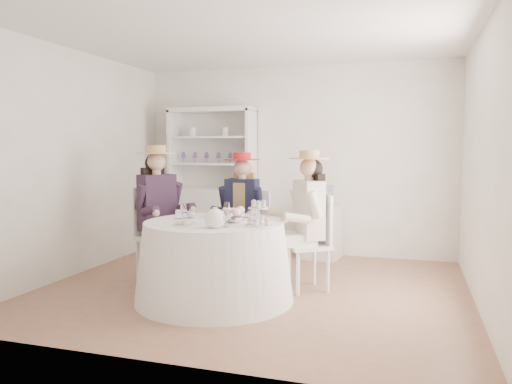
% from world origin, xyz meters
% --- Properties ---
extents(ground, '(4.50, 4.50, 0.00)m').
position_xyz_m(ground, '(0.00, 0.00, 0.00)').
color(ground, brown).
rests_on(ground, ground).
extents(ceiling, '(4.50, 4.50, 0.00)m').
position_xyz_m(ceiling, '(0.00, 0.00, 2.70)').
color(ceiling, white).
rests_on(ceiling, wall_back).
extents(wall_back, '(4.50, 0.00, 4.50)m').
position_xyz_m(wall_back, '(0.00, 2.00, 1.35)').
color(wall_back, silver).
rests_on(wall_back, ground).
extents(wall_front, '(4.50, 0.00, 4.50)m').
position_xyz_m(wall_front, '(0.00, -2.00, 1.35)').
color(wall_front, silver).
rests_on(wall_front, ground).
extents(wall_left, '(0.00, 4.50, 4.50)m').
position_xyz_m(wall_left, '(-2.25, 0.00, 1.35)').
color(wall_left, silver).
rests_on(wall_left, ground).
extents(wall_right, '(0.00, 4.50, 4.50)m').
position_xyz_m(wall_right, '(2.25, 0.00, 1.35)').
color(wall_right, silver).
rests_on(wall_right, ground).
extents(tea_table, '(1.59, 1.59, 0.80)m').
position_xyz_m(tea_table, '(-0.25, -0.50, 0.40)').
color(tea_table, white).
rests_on(tea_table, ground).
extents(hutch, '(1.37, 0.79, 2.11)m').
position_xyz_m(hutch, '(-1.18, 1.77, 0.75)').
color(hutch, silver).
rests_on(hutch, ground).
extents(side_table, '(0.53, 0.53, 0.73)m').
position_xyz_m(side_table, '(0.45, 1.75, 0.36)').
color(side_table, silver).
rests_on(side_table, ground).
extents(hatbox, '(0.38, 0.38, 0.28)m').
position_xyz_m(hatbox, '(0.45, 1.75, 0.87)').
color(hatbox, black).
rests_on(hatbox, side_table).
extents(guest_left, '(0.67, 0.62, 1.56)m').
position_xyz_m(guest_left, '(-1.14, 0.00, 0.88)').
color(guest_left, silver).
rests_on(guest_left, ground).
extents(guest_mid, '(0.53, 0.56, 1.48)m').
position_xyz_m(guest_mid, '(-0.31, 0.53, 0.84)').
color(guest_mid, silver).
rests_on(guest_mid, ground).
extents(guest_right, '(0.65, 0.61, 1.50)m').
position_xyz_m(guest_right, '(0.56, 0.13, 0.85)').
color(guest_right, silver).
rests_on(guest_right, ground).
extents(spare_chair, '(0.44, 0.44, 1.01)m').
position_xyz_m(spare_chair, '(-0.21, 0.83, 0.54)').
color(spare_chair, silver).
rests_on(spare_chair, ground).
extents(teacup_a, '(0.11, 0.11, 0.07)m').
position_xyz_m(teacup_a, '(-0.55, -0.41, 0.83)').
color(teacup_a, white).
rests_on(teacup_a, tea_table).
extents(teacup_b, '(0.09, 0.09, 0.07)m').
position_xyz_m(teacup_b, '(-0.30, -0.23, 0.83)').
color(teacup_b, white).
rests_on(teacup_b, tea_table).
extents(teacup_c, '(0.11, 0.11, 0.07)m').
position_xyz_m(teacup_c, '(-0.00, -0.42, 0.84)').
color(teacup_c, white).
rests_on(teacup_c, tea_table).
extents(flower_bowl, '(0.24, 0.24, 0.05)m').
position_xyz_m(flower_bowl, '(-0.04, -0.52, 0.83)').
color(flower_bowl, white).
rests_on(flower_bowl, tea_table).
extents(flower_arrangement, '(0.21, 0.20, 0.08)m').
position_xyz_m(flower_arrangement, '(-0.04, -0.51, 0.90)').
color(flower_arrangement, pink).
rests_on(flower_arrangement, tea_table).
extents(table_teapot, '(0.27, 0.19, 0.20)m').
position_xyz_m(table_teapot, '(-0.08, -0.88, 0.89)').
color(table_teapot, white).
rests_on(table_teapot, tea_table).
extents(sandwich_plate, '(0.24, 0.24, 0.05)m').
position_xyz_m(sandwich_plate, '(-0.41, -0.83, 0.81)').
color(sandwich_plate, white).
rests_on(sandwich_plate, tea_table).
extents(cupcake_stand, '(0.25, 0.25, 0.24)m').
position_xyz_m(cupcake_stand, '(0.26, -0.65, 0.89)').
color(cupcake_stand, white).
rests_on(cupcake_stand, tea_table).
extents(stemware_set, '(0.84, 0.81, 0.15)m').
position_xyz_m(stemware_set, '(-0.25, -0.50, 0.87)').
color(stemware_set, white).
rests_on(stemware_set, tea_table).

